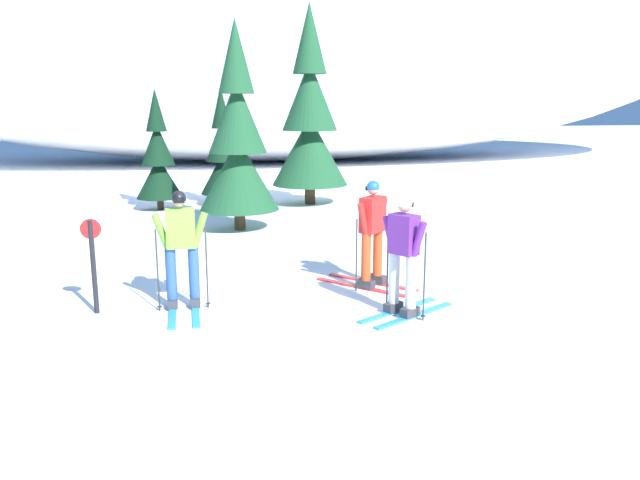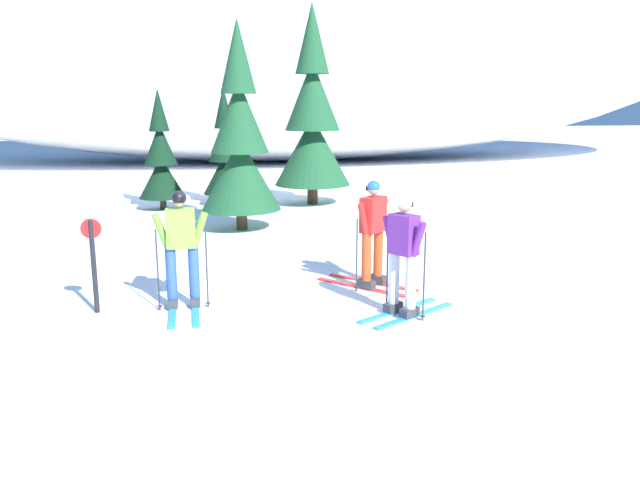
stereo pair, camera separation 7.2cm
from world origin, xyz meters
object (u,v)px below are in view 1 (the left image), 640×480
skier_lime_jacket (181,248)px  skier_purple_jacket (404,254)px  pine_tree_far_left (158,160)px  pine_tree_center_right (238,144)px  pine_tree_far_right (310,122)px  pine_tree_center_left (223,156)px  skier_red_jacket (372,231)px  trail_marker_post (93,260)px

skier_lime_jacket → skier_purple_jacket: skier_lime_jacket is taller
pine_tree_far_left → pine_tree_center_right: 3.78m
pine_tree_far_right → skier_lime_jacket: bearing=-110.5°
pine_tree_center_left → pine_tree_center_right: 3.69m
skier_lime_jacket → pine_tree_center_right: 5.80m
pine_tree_far_right → skier_red_jacket: bearing=-92.8°
pine_tree_center_right → trail_marker_post: size_ratio=3.48×
skier_lime_jacket → trail_marker_post: skier_lime_jacket is taller
trail_marker_post → pine_tree_far_left: bearing=87.6°
pine_tree_far_left → pine_tree_far_right: size_ratio=0.58×
pine_tree_far_left → pine_tree_center_left: 1.80m
skier_lime_jacket → trail_marker_post: bearing=180.0°
skier_purple_jacket → pine_tree_center_right: 6.81m
skier_red_jacket → skier_purple_jacket: bearing=-87.5°
skier_lime_jacket → trail_marker_post: 1.21m
skier_red_jacket → pine_tree_far_left: 9.02m
pine_tree_far_left → skier_red_jacket: bearing=-65.2°
pine_tree_center_right → pine_tree_far_right: 4.05m
pine_tree_center_left → skier_lime_jacket: bearing=-95.5°
skier_lime_jacket → pine_tree_center_right: pine_tree_center_right is taller
pine_tree_center_right → trail_marker_post: (-2.34, -5.58, -1.20)m
pine_tree_center_left → pine_tree_center_right: bearing=-86.2°
skier_purple_jacket → pine_tree_far_right: 9.94m
skier_red_jacket → pine_tree_center_left: pine_tree_center_left is taller
skier_lime_jacket → pine_tree_far_right: size_ratio=0.31×
skier_lime_jacket → skier_purple_jacket: size_ratio=1.01×
trail_marker_post → skier_red_jacket: bearing=7.7°
pine_tree_center_right → skier_lime_jacket: bearing=-101.5°
pine_tree_center_left → pine_tree_far_right: pine_tree_far_right is taller
skier_red_jacket → pine_tree_far_right: (0.41, 8.39, 1.42)m
skier_lime_jacket → pine_tree_far_right: (3.34, 8.95, 1.44)m
pine_tree_center_left → pine_tree_center_right: pine_tree_center_right is taller
pine_tree_center_right → pine_tree_center_left: bearing=93.8°
skier_red_jacket → pine_tree_far_right: 8.52m
skier_purple_jacket → trail_marker_post: bearing=168.3°
pine_tree_far_left → skier_lime_jacket: bearing=-84.5°
pine_tree_center_right → pine_tree_far_right: (2.21, 3.37, 0.36)m
pine_tree_far_left → pine_tree_center_right: bearing=-57.9°
skier_red_jacket → pine_tree_far_right: bearing=87.2°
pine_tree_center_right → trail_marker_post: 6.17m
pine_tree_far_left → pine_tree_center_left: (1.74, 0.47, 0.03)m
skier_purple_jacket → pine_tree_far_right: bearing=88.0°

